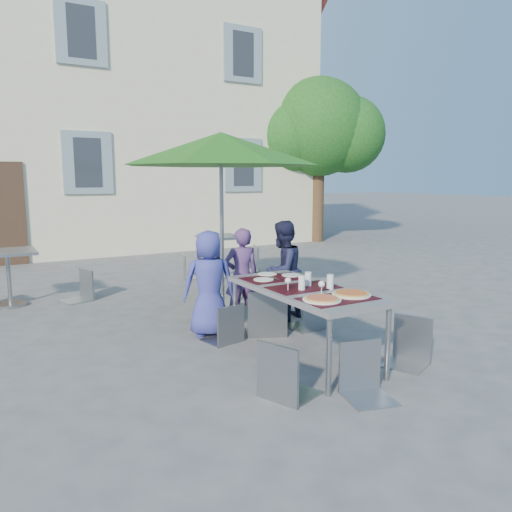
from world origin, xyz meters
TOP-DOWN VIEW (x-y plane):
  - ground at (0.00, 0.00)m, footprint 90.00×90.00m
  - building at (-0.00, 11.50)m, footprint 13.60×8.20m
  - tree at (6.55, 7.54)m, footprint 3.60×3.00m
  - dining_table at (0.50, -0.28)m, footprint 0.80×1.85m
  - pizza_near_left at (0.32, -0.82)m, footprint 0.35×0.35m
  - pizza_near_right at (0.69, -0.80)m, footprint 0.37×0.37m
  - glassware at (0.52, -0.38)m, footprint 0.47×0.43m
  - place_settings at (0.53, 0.34)m, footprint 0.67×0.47m
  - child_0 at (-0.02, 0.91)m, footprint 0.71×0.58m
  - child_1 at (0.56, 1.17)m, footprint 0.51×0.39m
  - child_2 at (1.08, 1.02)m, footprint 0.73×0.60m
  - chair_0 at (0.02, 0.56)m, footprint 0.45×0.45m
  - chair_1 at (0.57, 0.57)m, footprint 0.62×0.62m
  - chair_2 at (1.16, 0.49)m, footprint 0.46×0.46m
  - chair_3 at (-0.20, -1.00)m, footprint 0.55×0.54m
  - chair_4 at (1.35, -0.93)m, footprint 0.52×0.52m
  - chair_5 at (0.44, -1.29)m, footprint 0.48×0.48m
  - patio_umbrella at (0.64, 1.90)m, footprint 2.69×2.69m
  - cafe_table_0 at (-1.98, 3.62)m, footprint 0.77×0.77m
  - bg_chair_r_0 at (-1.01, 3.47)m, footprint 0.50×0.49m
  - cafe_table_1 at (1.65, 4.01)m, footprint 0.74×0.74m
  - bg_chair_l_1 at (1.09, 4.25)m, footprint 0.47×0.46m
  - bg_chair_r_1 at (2.42, 4.25)m, footprint 0.54×0.54m

SIDE VIEW (x-z plane):
  - ground at x=0.00m, z-range 0.00..0.00m
  - bg_chair_l_1 at x=1.09m, z-range 0.07..0.91m
  - chair_0 at x=0.02m, z-range 0.07..0.91m
  - chair_5 at x=0.44m, z-range 0.07..0.95m
  - bg_chair_r_0 at x=-1.01m, z-range 0.07..0.96m
  - chair_4 at x=1.35m, z-range 0.07..0.97m
  - cafe_table_1 at x=1.65m, z-range 0.16..0.95m
  - chair_3 at x=-0.20m, z-range 0.08..1.03m
  - bg_chair_r_1 at x=2.42m, z-range 0.08..1.05m
  - chair_2 at x=1.16m, z-range 0.08..1.06m
  - cafe_table_0 at x=-1.98m, z-range 0.18..1.00m
  - child_1 at x=0.56m, z-range 0.00..1.23m
  - chair_1 at x=0.57m, z-range 0.10..1.14m
  - child_0 at x=-0.02m, z-range 0.00..1.26m
  - child_2 at x=1.08m, z-range 0.00..1.32m
  - dining_table at x=0.50m, z-range 0.32..1.07m
  - place_settings at x=0.53m, z-range 0.76..0.77m
  - pizza_near_left at x=0.32m, z-range 0.75..0.78m
  - pizza_near_right at x=0.69m, z-range 0.75..0.78m
  - glassware at x=0.52m, z-range 0.75..0.90m
  - patio_umbrella at x=0.64m, z-range 0.99..3.47m
  - tree at x=6.55m, z-range 0.90..5.60m
  - building at x=0.00m, z-range -0.70..10.40m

